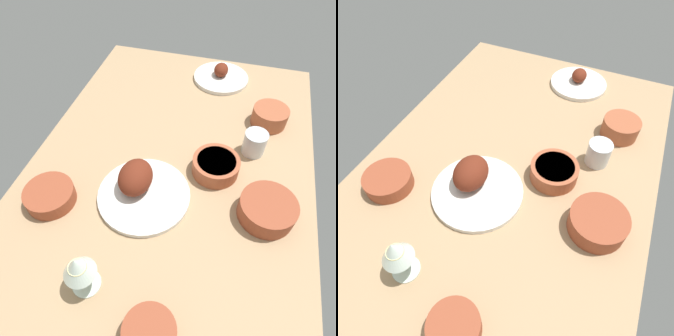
# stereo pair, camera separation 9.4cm
# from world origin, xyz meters

# --- Properties ---
(dining_table) EXTENTS (1.40, 0.90, 0.04)m
(dining_table) POSITION_xyz_m (0.00, 0.00, 0.02)
(dining_table) COLOR tan
(dining_table) RESTS_ON ground
(plate_near_viewer) EXTENTS (0.27, 0.27, 0.10)m
(plate_near_viewer) POSITION_xyz_m (-0.10, 0.06, 0.07)
(plate_near_viewer) COLOR silver
(plate_near_viewer) RESTS_ON dining_table
(plate_far_side) EXTENTS (0.23, 0.23, 0.07)m
(plate_far_side) POSITION_xyz_m (0.55, -0.08, 0.05)
(plate_far_side) COLOR silver
(plate_far_side) RESTS_ON dining_table
(bowl_cream) EXTENTS (0.13, 0.13, 0.06)m
(bowl_cream) POSITION_xyz_m (0.32, -0.29, 0.07)
(bowl_cream) COLOR #A35133
(bowl_cream) RESTS_ON dining_table
(bowl_soup) EXTENTS (0.16, 0.16, 0.06)m
(bowl_soup) POSITION_xyz_m (-0.08, -0.31, 0.07)
(bowl_soup) COLOR brown
(bowl_soup) RESTS_ON dining_table
(bowl_sauce) EXTENTS (0.15, 0.15, 0.05)m
(bowl_sauce) POSITION_xyz_m (0.04, -0.14, 0.07)
(bowl_sauce) COLOR #A35133
(bowl_sauce) RESTS_ON dining_table
(bowl_onions) EXTENTS (0.12, 0.12, 0.05)m
(bowl_onions) POSITION_xyz_m (-0.46, -0.08, 0.07)
(bowl_onions) COLOR brown
(bowl_onions) RESTS_ON dining_table
(bowl_potatoes) EXTENTS (0.14, 0.14, 0.05)m
(bowl_potatoes) POSITION_xyz_m (-0.19, 0.30, 0.07)
(bowl_potatoes) COLOR brown
(bowl_potatoes) RESTS_ON dining_table
(wine_glass) EXTENTS (0.08, 0.08, 0.14)m
(wine_glass) POSITION_xyz_m (-0.39, 0.10, 0.14)
(wine_glass) COLOR silver
(wine_glass) RESTS_ON dining_table
(water_tumbler) EXTENTS (0.07, 0.07, 0.08)m
(water_tumbler) POSITION_xyz_m (0.16, -0.25, 0.08)
(water_tumbler) COLOR silver
(water_tumbler) RESTS_ON dining_table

